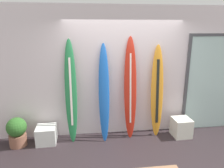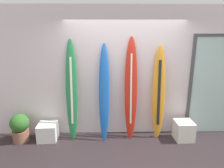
{
  "view_description": "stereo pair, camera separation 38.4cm",
  "coord_description": "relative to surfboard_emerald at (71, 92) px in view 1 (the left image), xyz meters",
  "views": [
    {
      "loc": [
        -0.78,
        -3.07,
        2.32
      ],
      "look_at": [
        -0.28,
        0.95,
        1.23
      ],
      "focal_mm": 32.89,
      "sensor_mm": 36.0,
      "label": 1
    },
    {
      "loc": [
        -0.4,
        -3.1,
        2.32
      ],
      "look_at": [
        -0.28,
        0.95,
        1.23
      ],
      "focal_mm": 32.89,
      "sensor_mm": 36.0,
      "label": 2
    }
  ],
  "objects": [
    {
      "name": "surfboard_emerald",
      "position": [
        0.0,
        0.0,
        0.0
      ],
      "size": [
        0.25,
        0.34,
        2.14
      ],
      "color": "#237741",
      "rests_on": "ground"
    },
    {
      "name": "potted_plant",
      "position": [
        -1.1,
        -0.13,
        -0.75
      ],
      "size": [
        0.39,
        0.39,
        0.61
      ],
      "color": "#8C5844",
      "rests_on": "ground"
    },
    {
      "name": "display_block_center",
      "position": [
        -0.54,
        -0.09,
        -0.89
      ],
      "size": [
        0.41,
        0.41,
        0.36
      ],
      "color": "white",
      "rests_on": "ground"
    },
    {
      "name": "display_block_left",
      "position": [
        2.38,
        -0.16,
        -0.86
      ],
      "size": [
        0.39,
        0.39,
        0.41
      ],
      "color": "white",
      "rests_on": "ground"
    },
    {
      "name": "wall_back",
      "position": [
        1.12,
        0.28,
        0.33
      ],
      "size": [
        7.2,
        0.2,
        2.8
      ],
      "primitive_type": "cube",
      "color": "silver",
      "rests_on": "ground"
    },
    {
      "name": "surfboard_cobalt",
      "position": [
        0.68,
        -0.03,
        -0.05
      ],
      "size": [
        0.24,
        0.39,
        2.05
      ],
      "color": "blue",
      "rests_on": "ground"
    },
    {
      "name": "glass_door",
      "position": [
        3.14,
        0.16,
        0.08
      ],
      "size": [
        1.2,
        0.06,
        2.23
      ],
      "color": "silver",
      "rests_on": "ground"
    },
    {
      "name": "surfboard_crimson",
      "position": [
        1.24,
        0.01,
        0.0
      ],
      "size": [
        0.28,
        0.32,
        2.18
      ],
      "color": "red",
      "rests_on": "ground"
    },
    {
      "name": "surfboard_sunset",
      "position": [
        1.84,
        0.01,
        -0.08
      ],
      "size": [
        0.28,
        0.28,
        2.01
      ],
      "color": "orange",
      "rests_on": "ground"
    },
    {
      "name": "ground",
      "position": [
        1.12,
        -1.02,
        -1.09
      ],
      "size": [
        8.0,
        8.0,
        0.04
      ],
      "primitive_type": "cube",
      "color": "#2C2326"
    }
  ]
}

